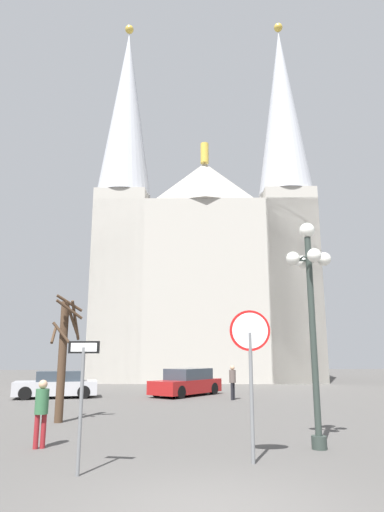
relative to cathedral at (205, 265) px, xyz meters
name	(u,v)px	position (x,y,z in m)	size (l,w,h in m)	color
cathedral	(205,265)	(0.00, 0.00, 0.00)	(19.51, 13.80, 32.86)	#ADA89E
stop_sign	(250,352)	(-2.24, -29.57, -7.85)	(0.87, 0.20, 3.14)	slate
one_way_arrow_sign	(82,390)	(-5.68, -30.22, -8.56)	(0.62, 0.18, 2.45)	slate
street_lamp	(311,296)	(-0.38, -28.27, -6.46)	(1.18, 1.18, 5.56)	#2D3833
bare_tree	(63,353)	(-7.40, -23.55, -7.87)	(1.05, 1.03, 4.16)	#473323
parked_car_near_silver	(57,385)	(-9.33, -14.91, -9.45)	(4.34, 2.42, 1.35)	#B7B7BC
parked_car_far_red	(187,383)	(-2.57, -14.19, -9.42)	(4.21, 4.47, 1.43)	maroon
pedestrian_walking	(233,379)	(-0.48, -16.71, -9.09)	(0.32, 0.32, 1.65)	black
pedestrian_standing	(42,407)	(-7.01, -27.67, -9.14)	(0.32, 0.32, 1.58)	maroon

